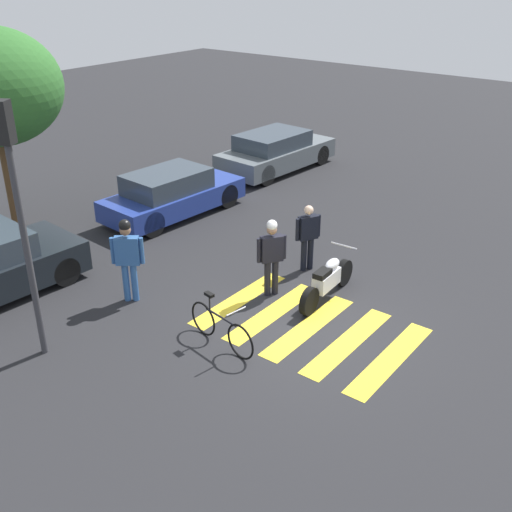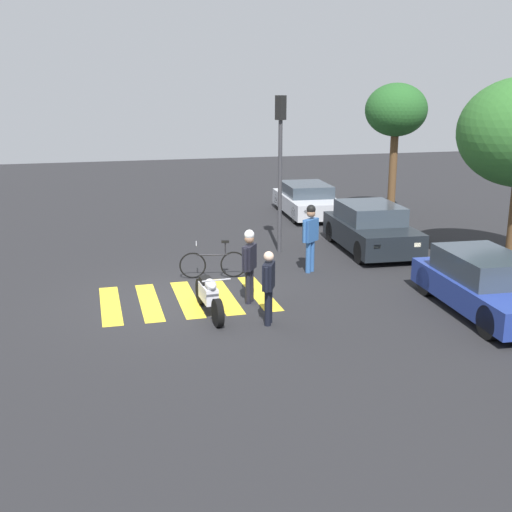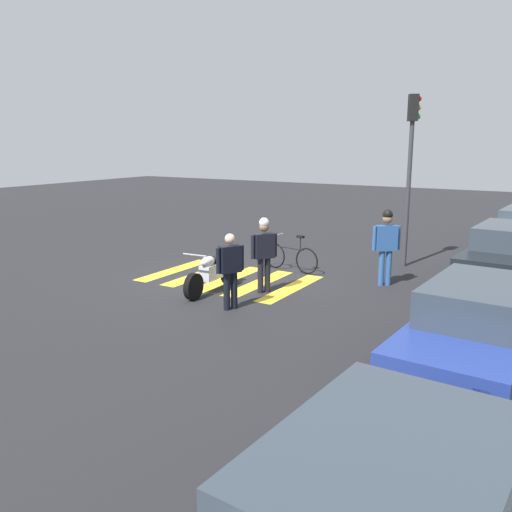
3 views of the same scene
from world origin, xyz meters
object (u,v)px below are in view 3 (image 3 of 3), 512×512
Objects in this scene: officer_on_foot at (230,267)px; pedestrian_bystander at (386,241)px; car_black_suv at (512,256)px; car_blue_hatchback at (477,328)px; officer_by_motorcycle at (264,250)px; police_motorcycle at (212,273)px; leaning_bicycle at (291,257)px; traffic_light_pole at (411,154)px.

pedestrian_bystander reaches higher than officer_on_foot.
car_black_suv is 0.97× the size of car_blue_hatchback.
police_motorcycle is at bearing -62.45° from officer_by_motorcycle.
officer_on_foot is 1.48m from officer_by_motorcycle.
officer_by_motorcycle is (-0.56, 1.08, 0.56)m from police_motorcycle.
leaning_bicycle is at bearing -92.94° from pedestrian_bystander.
officer_by_motorcycle is at bearing -51.58° from car_black_suv.
officer_on_foot reaches higher than leaning_bicycle.
leaning_bicycle is 1.01× the size of officer_by_motorcycle.
car_blue_hatchback reaches higher than leaning_bicycle.
officer_on_foot is at bearing -31.79° from pedestrian_bystander.
pedestrian_bystander is 0.45× the size of car_black_suv.
police_motorcycle is 1.52m from officer_on_foot.
officer_on_foot is (0.92, 1.12, 0.46)m from police_motorcycle.
officer_by_motorcycle reaches higher than officer_on_foot.
car_blue_hatchback is (0.50, 4.92, -0.27)m from officer_on_foot.
leaning_bicycle is 1.10× the size of officer_on_foot.
police_motorcycle is at bearing -129.21° from officer_on_foot.
police_motorcycle is 6.44m from traffic_light_pole.
leaning_bicycle is 0.41× the size of car_blue_hatchback.
police_motorcycle reaches higher than leaning_bicycle.
police_motorcycle is at bearing -32.47° from traffic_light_pole.
car_blue_hatchback is 7.42m from traffic_light_pole.
leaning_bicycle is 4.31m from traffic_light_pole.
traffic_light_pole is (-0.54, -2.78, 2.43)m from car_black_suv.
police_motorcycle is 4.27m from pedestrian_bystander.
car_black_suv is (-1.80, 2.62, -0.41)m from pedestrian_bystander.
traffic_light_pole is (-2.20, 2.50, 2.73)m from leaning_bicycle.
car_black_suv is 5.83m from car_blue_hatchback.
officer_by_motorcycle is at bearing -178.27° from officer_on_foot.
officer_by_motorcycle is at bearing 117.55° from police_motorcycle.
car_blue_hatchback is at bearing 84.17° from officer_on_foot.
leaning_bicycle is 0.43× the size of car_black_suv.
officer_on_foot is 6.58m from traffic_light_pole.
officer_by_motorcycle is (2.19, 0.43, 0.63)m from leaning_bicycle.
officer_by_motorcycle reaches higher than car_blue_hatchback.
traffic_light_pole is at bearing -100.95° from car_black_suv.
police_motorcycle is 7.39m from car_black_suv.
officer_on_foot is at bearing -19.06° from traffic_light_pole.
traffic_light_pole reaches higher than officer_by_motorcycle.
officer_on_foot is at bearing -42.07° from car_black_suv.
officer_by_motorcycle is at bearing 11.23° from leaning_bicycle.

